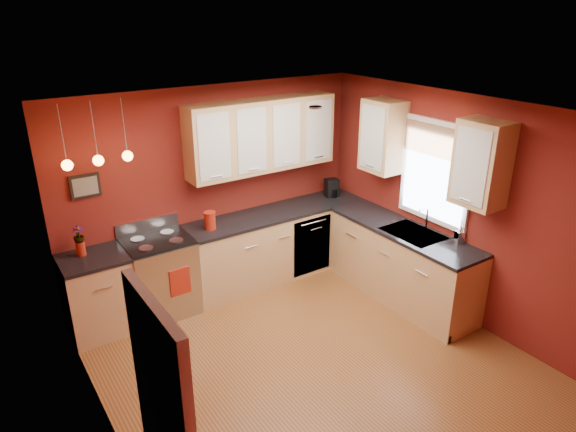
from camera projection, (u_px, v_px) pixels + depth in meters
floor at (312, 362)px, 5.37m from camera, size 4.20×4.20×0.00m
ceiling at (318, 114)px, 4.38m from camera, size 4.00×4.20×0.02m
wall_back at (215, 189)px, 6.48m from camera, size 4.00×0.02×2.60m
wall_front at (512, 372)px, 3.27m from camera, size 4.00×0.02×2.60m
wall_left at (101, 317)px, 3.84m from camera, size 0.02×4.20×2.60m
wall_right at (454, 207)px, 5.91m from camera, size 0.02×4.20×2.60m
base_cabinets_back_left at (98, 296)px, 5.73m from camera, size 0.70×0.60×0.90m
base_cabinets_back_right at (277, 245)px, 6.96m from camera, size 2.54×0.60×0.90m
base_cabinets_right at (401, 264)px, 6.42m from camera, size 0.60×2.10×0.90m
counter_back_left at (92, 259)px, 5.55m from camera, size 0.70×0.62×0.04m
counter_back_right at (277, 212)px, 6.78m from camera, size 2.54×0.62×0.04m
counter_right at (404, 230)px, 6.24m from camera, size 0.62×2.10×0.04m
gas_range at (161, 276)px, 6.09m from camera, size 0.76×0.64×1.11m
dishwasher_front at (312, 246)px, 6.93m from camera, size 0.60×0.02×0.80m
sink at (413, 235)px, 6.13m from camera, size 0.50×0.70×0.33m
window at (436, 169)px, 5.98m from camera, size 0.06×1.02×1.22m
upper_cabinets_back at (262, 135)px, 6.41m from camera, size 2.00×0.35×0.90m
upper_cabinets_right at (428, 149)px, 5.82m from camera, size 0.35×1.95×0.90m
wall_picture at (85, 186)px, 5.54m from camera, size 0.32×0.03×0.26m
pendant_lights at (98, 160)px, 5.20m from camera, size 0.71×0.11×0.66m
red_canister at (210, 220)px, 6.19m from camera, size 0.15×0.15×0.22m
red_vase at (81, 249)px, 5.55m from camera, size 0.10×0.10×0.16m
flowers at (78, 235)px, 5.49m from camera, size 0.11×0.11×0.20m
coffee_maker at (332, 188)px, 7.25m from camera, size 0.20×0.20×0.25m
soap_pump at (460, 234)px, 5.85m from camera, size 0.11×0.12×0.20m
dish_towel at (180, 282)px, 5.88m from camera, size 0.25×0.02×0.34m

